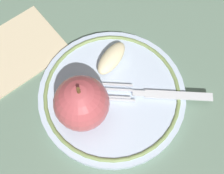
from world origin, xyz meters
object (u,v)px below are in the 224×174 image
plate (112,95)px  napkin_folded (12,52)px  fork (154,94)px  apple_slice_front (111,58)px  apple_red_whole (82,103)px

plate → napkin_folded: bearing=-83.5°
napkin_folded → fork: bearing=102.3°
plate → napkin_folded: plate is taller
fork → napkin_folded: 0.24m
plate → apple_slice_front: bearing=-147.2°
apple_slice_front → fork: 0.08m
apple_slice_front → fork: (0.01, 0.08, -0.01)m
plate → apple_red_whole: 0.07m
apple_slice_front → plate: bearing=33.4°
napkin_folded → apple_red_whole: bearing=80.0°
apple_red_whole → fork: bearing=137.4°
apple_red_whole → apple_slice_front: (-0.09, -0.01, -0.03)m
plate → apple_slice_front: size_ratio=3.47×
apple_red_whole → apple_slice_front: bearing=-173.2°
apple_slice_front → napkin_folded: apple_slice_front is taller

